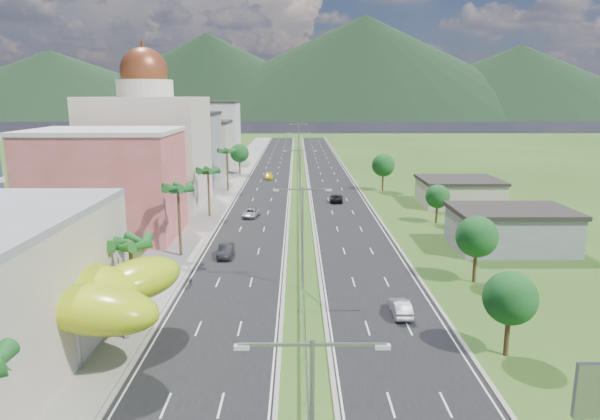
{
  "coord_description": "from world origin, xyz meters",
  "views": [
    {
      "loc": [
        -0.59,
        -44.03,
        20.18
      ],
      "look_at": [
        -0.21,
        17.53,
        7.0
      ],
      "focal_mm": 32.0,
      "sensor_mm": 36.0,
      "label": 1
    }
  ],
  "objects": [
    {
      "name": "ground",
      "position": [
        0.0,
        0.0,
        0.0
      ],
      "size": [
        500.0,
        500.0,
        0.0
      ],
      "primitive_type": "plane",
      "color": "#2D5119",
      "rests_on": "ground"
    },
    {
      "name": "road_left",
      "position": [
        -7.5,
        90.0,
        0.02
      ],
      "size": [
        11.0,
        260.0,
        0.04
      ],
      "primitive_type": "cube",
      "color": "black",
      "rests_on": "ground"
    },
    {
      "name": "road_right",
      "position": [
        7.5,
        90.0,
        0.02
      ],
      "size": [
        11.0,
        260.0,
        0.04
      ],
      "primitive_type": "cube",
      "color": "black",
      "rests_on": "ground"
    },
    {
      "name": "sidewalk_left",
      "position": [
        -17.0,
        90.0,
        0.06
      ],
      "size": [
        7.0,
        260.0,
        0.12
      ],
      "primitive_type": "cube",
      "color": "gray",
      "rests_on": "ground"
    },
    {
      "name": "median_guardrail",
      "position": [
        0.0,
        71.99,
        0.62
      ],
      "size": [
        0.1,
        216.06,
        0.76
      ],
      "color": "gray",
      "rests_on": "ground"
    },
    {
      "name": "streetlight_median_b",
      "position": [
        0.0,
        10.0,
        6.75
      ],
      "size": [
        6.04,
        0.25,
        11.0
      ],
      "color": "gray",
      "rests_on": "ground"
    },
    {
      "name": "streetlight_median_c",
      "position": [
        0.0,
        50.0,
        6.75
      ],
      "size": [
        6.04,
        0.25,
        11.0
      ],
      "color": "gray",
      "rests_on": "ground"
    },
    {
      "name": "streetlight_median_d",
      "position": [
        0.0,
        95.0,
        6.75
      ],
      "size": [
        6.04,
        0.25,
        11.0
      ],
      "color": "gray",
      "rests_on": "ground"
    },
    {
      "name": "streetlight_median_e",
      "position": [
        0.0,
        140.0,
        6.75
      ],
      "size": [
        6.04,
        0.25,
        11.0
      ],
      "color": "gray",
      "rests_on": "ground"
    },
    {
      "name": "lime_canopy",
      "position": [
        -20.0,
        -4.0,
        4.99
      ],
      "size": [
        18.0,
        15.0,
        7.4
      ],
      "color": "#ACC413",
      "rests_on": "ground"
    },
    {
      "name": "pink_shophouse",
      "position": [
        -28.0,
        32.0,
        7.5
      ],
      "size": [
        20.0,
        15.0,
        15.0
      ],
      "primitive_type": "cube",
      "color": "#C1574F",
      "rests_on": "ground"
    },
    {
      "name": "domed_building",
      "position": [
        -28.0,
        55.0,
        11.35
      ],
      "size": [
        20.0,
        20.0,
        28.7
      ],
      "color": "beige",
      "rests_on": "ground"
    },
    {
      "name": "midrise_grey",
      "position": [
        -27.0,
        80.0,
        8.0
      ],
      "size": [
        16.0,
        15.0,
        16.0
      ],
      "primitive_type": "cube",
      "color": "gray",
      "rests_on": "ground"
    },
    {
      "name": "midrise_beige",
      "position": [
        -27.0,
        102.0,
        6.5
      ],
      "size": [
        16.0,
        15.0,
        13.0
      ],
      "primitive_type": "cube",
      "color": "#B7A897",
      "rests_on": "ground"
    },
    {
      "name": "midrise_white",
      "position": [
        -27.0,
        125.0,
        9.0
      ],
      "size": [
        16.0,
        15.0,
        18.0
      ],
      "primitive_type": "cube",
      "color": "silver",
      "rests_on": "ground"
    },
    {
      "name": "shed_near",
      "position": [
        28.0,
        25.0,
        2.5
      ],
      "size": [
        15.0,
        10.0,
        5.0
      ],
      "primitive_type": "cube",
      "color": "gray",
      "rests_on": "ground"
    },
    {
      "name": "shed_far",
      "position": [
        30.0,
        55.0,
        2.2
      ],
      "size": [
        14.0,
        12.0,
        4.4
      ],
      "primitive_type": "cube",
      "color": "#B7A897",
      "rests_on": "ground"
    },
    {
      "name": "palm_tree_b",
      "position": [
        -15.5,
        2.0,
        7.06
      ],
      "size": [
        3.6,
        3.6,
        8.1
      ],
      "color": "#47301C",
      "rests_on": "ground"
    },
    {
      "name": "palm_tree_c",
      "position": [
        -15.5,
        22.0,
        8.5
      ],
      "size": [
        3.6,
        3.6,
        9.6
      ],
      "color": "#47301C",
      "rests_on": "ground"
    },
    {
      "name": "palm_tree_d",
      "position": [
        -15.5,
        45.0,
        7.54
      ],
      "size": [
        3.6,
        3.6,
        8.6
      ],
      "color": "#47301C",
      "rests_on": "ground"
    },
    {
      "name": "palm_tree_e",
      "position": [
        -15.5,
        70.0,
        8.31
      ],
      "size": [
        3.6,
        3.6,
        9.4
      ],
      "color": "#47301C",
      "rests_on": "ground"
    },
    {
      "name": "leafy_tree_lfar",
      "position": [
        -15.5,
        95.0,
        5.58
      ],
      "size": [
        4.9,
        4.9,
        8.05
      ],
      "color": "#47301C",
      "rests_on": "ground"
    },
    {
      "name": "leafy_tree_ra",
      "position": [
        16.0,
        -5.0,
        4.78
      ],
      "size": [
        4.2,
        4.2,
        6.9
      ],
      "color": "#47301C",
      "rests_on": "ground"
    },
    {
      "name": "leafy_tree_rb",
      "position": [
        19.0,
        12.0,
        5.18
      ],
      "size": [
        4.55,
        4.55,
        7.47
      ],
      "color": "#47301C",
      "rests_on": "ground"
    },
    {
      "name": "leafy_tree_rc",
      "position": [
        22.0,
        40.0,
        4.37
      ],
      "size": [
        3.85,
        3.85,
        6.33
      ],
      "color": "#47301C",
      "rests_on": "ground"
    },
    {
      "name": "leafy_tree_rd",
      "position": [
        18.0,
        70.0,
        5.58
      ],
      "size": [
        4.9,
        4.9,
        8.05
      ],
      "color": "#47301C",
      "rests_on": "ground"
    },
    {
      "name": "mountain_ridge",
      "position": [
        60.0,
        450.0,
        0.0
      ],
      "size": [
        860.0,
        140.0,
        90.0
      ],
      "primitive_type": null,
      "color": "black",
      "rests_on": "ground"
    },
    {
      "name": "car_dark_left",
      "position": [
        -9.7,
        21.62,
        0.84
      ],
      "size": [
        1.7,
        4.87,
        1.6
      ],
      "primitive_type": "imported",
      "rotation": [
        0.0,
        0.0,
        -0.0
      ],
      "color": "black",
      "rests_on": "road_left"
    },
    {
      "name": "car_silver_mid_left",
      "position": [
        -8.36,
        44.46,
        0.71
      ],
      "size": [
        2.97,
        5.13,
        1.35
      ],
      "primitive_type": "imported",
      "rotation": [
        0.0,
        0.0,
        -0.16
      ],
      "color": "#9FA1A7",
      "rests_on": "road_left"
    },
    {
      "name": "car_yellow_far_left",
      "position": [
        -7.48,
        86.44,
        0.76
      ],
      "size": [
        2.3,
        5.08,
        1.44
      ],
      "primitive_type": "imported",
      "rotation": [
        0.0,
        0.0,
        0.06
      ],
      "color": "gold",
      "rests_on": "road_left"
    },
    {
      "name": "car_silver_right",
      "position": [
        9.11,
        2.87,
        0.79
      ],
      "size": [
        1.63,
        4.58,
        1.5
      ],
      "primitive_type": "imported",
      "rotation": [
        0.0,
        0.0,
        3.15
      ],
      "color": "#A5A7AC",
      "rests_on": "road_right"
    },
    {
      "name": "car_dark_far_right",
      "position": [
        7.1,
        57.67,
        0.76
      ],
      "size": [
        2.82,
        5.37,
        1.44
      ],
      "primitive_type": "imported",
      "rotation": [
        0.0,
        0.0,
        3.06
      ],
      "color": "black",
      "rests_on": "road_right"
    },
    {
      "name": "motorcycle",
      "position": [
        -12.3,
        10.74,
        0.7
      ],
      "size": [
        0.95,
        2.14,
        1.32
      ],
      "primitive_type": "imported",
      "rotation": [
        0.0,
        0.0,
        -0.16
      ],
      "color": "black",
      "rests_on": "road_left"
    }
  ]
}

